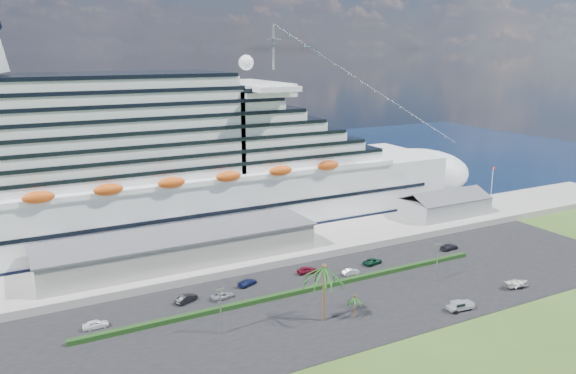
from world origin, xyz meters
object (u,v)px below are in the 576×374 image
cruise_ship (163,173)px  parked_car_3 (247,282)px  pickup_truck (460,305)px  boat_trailer (517,283)px

cruise_ship → parked_car_3: (5.61, -39.54, -15.91)m
cruise_ship → pickup_truck: bearing=-62.2°
cruise_ship → pickup_truck: cruise_ship is taller
parked_car_3 → boat_trailer: boat_trailer is taller
cruise_ship → pickup_truck: (36.03, -68.46, -15.56)m
cruise_ship → parked_car_3: size_ratio=41.90×
parked_car_3 → boat_trailer: size_ratio=0.74×
cruise_ship → boat_trailer: size_ratio=30.86×
parked_car_3 → pickup_truck: bearing=-156.2°
parked_car_3 → pickup_truck: (30.41, -28.91, 0.35)m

